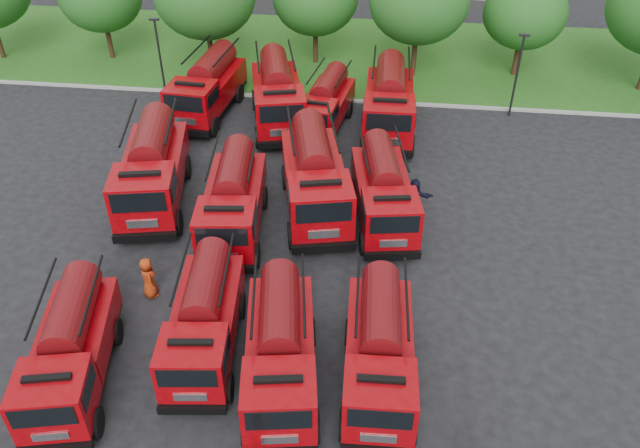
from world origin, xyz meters
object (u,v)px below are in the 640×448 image
at_px(fire_truck_1, 204,318).
at_px(fire_truck_2, 280,349).
at_px(fire_truck_5, 233,200).
at_px(fire_truck_10, 325,104).
at_px(firefighter_5, 412,214).
at_px(fire_truck_0, 71,348).
at_px(fire_truck_9, 277,94).
at_px(firefighter_4, 152,295).
at_px(fire_truck_8, 208,87).
at_px(fire_truck_3, 379,349).
at_px(fire_truck_6, 315,176).
at_px(fire_truck_11, 389,102).
at_px(firefighter_3, 370,314).
at_px(fire_truck_4, 152,168).
at_px(fire_truck_7, 383,191).

xyz_separation_m(fire_truck_1, fire_truck_2, (2.97, -1.14, 0.04)).
relative_size(fire_truck_1, fire_truck_5, 0.90).
bearing_deg(fire_truck_10, firefighter_5, -50.02).
bearing_deg(fire_truck_0, fire_truck_9, 67.33).
bearing_deg(fire_truck_1, firefighter_4, 134.10).
bearing_deg(fire_truck_9, fire_truck_1, -102.05).
height_order(fire_truck_0, fire_truck_8, fire_truck_8).
height_order(fire_truck_3, fire_truck_9, fire_truck_9).
bearing_deg(fire_truck_6, fire_truck_5, -161.05).
xyz_separation_m(fire_truck_2, fire_truck_11, (2.97, 19.19, 0.30)).
relative_size(fire_truck_1, firefighter_3, 3.43).
height_order(fire_truck_5, fire_truck_9, fire_truck_9).
xyz_separation_m(fire_truck_4, firefighter_5, (12.60, 0.39, -1.83)).
bearing_deg(fire_truck_11, fire_truck_3, -90.00).
relative_size(fire_truck_2, fire_truck_3, 1.04).
relative_size(fire_truck_1, fire_truck_9, 0.80).
height_order(fire_truck_7, fire_truck_8, fire_truck_8).
relative_size(fire_truck_8, fire_truck_11, 0.98).
height_order(fire_truck_4, fire_truck_11, fire_truck_11).
height_order(fire_truck_10, firefighter_4, fire_truck_10).
distance_m(fire_truck_4, fire_truck_7, 11.15).
height_order(fire_truck_0, fire_truck_11, fire_truck_11).
xyz_separation_m(fire_truck_5, fire_truck_10, (2.92, 10.63, -0.14)).
xyz_separation_m(fire_truck_0, fire_truck_5, (3.41, 9.27, 0.15)).
distance_m(fire_truck_4, fire_truck_6, 7.88).
height_order(fire_truck_2, fire_truck_6, fire_truck_6).
relative_size(fire_truck_9, fire_truck_10, 1.23).
bearing_deg(firefighter_3, fire_truck_5, -76.81).
height_order(fire_truck_8, firefighter_5, fire_truck_8).
relative_size(fire_truck_0, fire_truck_10, 1.00).
bearing_deg(fire_truck_1, fire_truck_4, 112.19).
bearing_deg(fire_truck_5, firefighter_4, -123.14).
xyz_separation_m(fire_truck_6, fire_truck_11, (3.19, 8.60, 0.00)).
relative_size(fire_truck_8, firefighter_4, 4.27).
distance_m(fire_truck_1, firefighter_4, 4.22).
bearing_deg(firefighter_4, fire_truck_6, -72.46).
bearing_deg(fire_truck_11, firefighter_3, -91.38).
distance_m(fire_truck_2, fire_truck_6, 10.60).
xyz_separation_m(fire_truck_5, fire_truck_6, (3.45, 2.16, 0.18)).
bearing_deg(fire_truck_11, fire_truck_2, -99.93).
height_order(fire_truck_3, fire_truck_5, fire_truck_5).
bearing_deg(firefighter_4, fire_truck_8, -25.65).
distance_m(fire_truck_1, fire_truck_3, 6.35).
bearing_deg(firefighter_3, fire_truck_10, -117.27).
distance_m(fire_truck_0, fire_truck_1, 4.56).
relative_size(fire_truck_3, fire_truck_6, 0.79).
height_order(fire_truck_2, firefighter_4, fire_truck_2).
xyz_separation_m(fire_truck_8, fire_truck_11, (11.02, -0.88, 0.07)).
height_order(fire_truck_3, fire_truck_4, fire_truck_4).
bearing_deg(fire_truck_8, fire_truck_1, -70.46).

